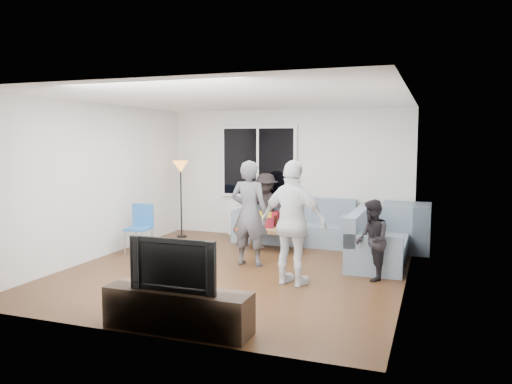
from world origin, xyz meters
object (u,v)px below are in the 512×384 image
at_px(spectator_right, 372,240).
at_px(sofa_right_section, 380,236).
at_px(player_left, 249,213).
at_px(spectator_back, 266,207).
at_px(player_right, 294,223).
at_px(television, 177,263).
at_px(coffee_table, 272,239).
at_px(tv_console, 178,310).
at_px(floor_lamp, 181,199).
at_px(sofa_back_section, 294,221).
at_px(side_chair, 138,229).

bearing_deg(spectator_right, sofa_right_section, 163.86).
bearing_deg(player_left, sofa_right_section, -152.94).
distance_m(player_left, spectator_back, 2.02).
xyz_separation_m(sofa_right_section, spectator_back, (-2.33, 1.06, 0.25)).
relative_size(player_right, spectator_back, 1.29).
bearing_deg(player_right, spectator_back, -49.35).
distance_m(spectator_right, television, 3.14).
bearing_deg(player_right, television, 85.94).
xyz_separation_m(coffee_table, player_left, (0.01, -1.21, 0.64)).
height_order(tv_console, television, television).
distance_m(floor_lamp, television, 5.12).
distance_m(coffee_table, floor_lamp, 2.26).
bearing_deg(sofa_back_section, television, -89.17).
height_order(sofa_back_section, coffee_table, sofa_back_section).
bearing_deg(side_chair, coffee_table, 21.27).
bearing_deg(coffee_table, side_chair, -153.01).
xyz_separation_m(spectator_right, spectator_back, (-2.33, 2.15, 0.09)).
bearing_deg(sofa_back_section, player_left, -95.63).
xyz_separation_m(sofa_right_section, television, (-1.67, -3.74, 0.29)).
relative_size(sofa_back_section, side_chair, 2.67).
relative_size(floor_lamp, player_right, 0.90).
bearing_deg(sofa_back_section, coffee_table, -105.50).
height_order(sofa_right_section, player_right, player_right).
distance_m(tv_console, television, 0.50).
distance_m(player_right, spectator_back, 3.09).
distance_m(sofa_right_section, spectator_right, 1.10).
bearing_deg(sofa_back_section, spectator_right, -50.53).
height_order(side_chair, player_left, player_left).
xyz_separation_m(player_left, television, (0.26, -2.83, -0.12)).
relative_size(sofa_right_section, player_left, 1.19).
bearing_deg(tv_console, sofa_back_section, 90.83).
height_order(floor_lamp, player_left, player_left).
bearing_deg(sofa_back_section, floor_lamp, -174.06).
relative_size(side_chair, player_left, 0.51).
height_order(player_left, spectator_right, player_left).
height_order(coffee_table, television, television).
bearing_deg(television, sofa_back_section, 90.83).
distance_m(sofa_back_section, side_chair, 2.95).
relative_size(sofa_back_section, player_right, 1.33).
distance_m(coffee_table, television, 4.08).
height_order(sofa_right_section, side_chair, side_chair).
relative_size(player_left, spectator_back, 1.25).
relative_size(floor_lamp, television, 1.60).
bearing_deg(side_chair, sofa_back_section, 32.26).
bearing_deg(tv_console, coffee_table, 93.87).
bearing_deg(sofa_right_section, tv_console, 155.89).
distance_m(sofa_back_section, spectator_right, 2.75).
relative_size(spectator_right, spectator_back, 0.86).
distance_m(sofa_right_section, player_left, 2.18).
relative_size(sofa_right_section, tv_console, 1.25).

